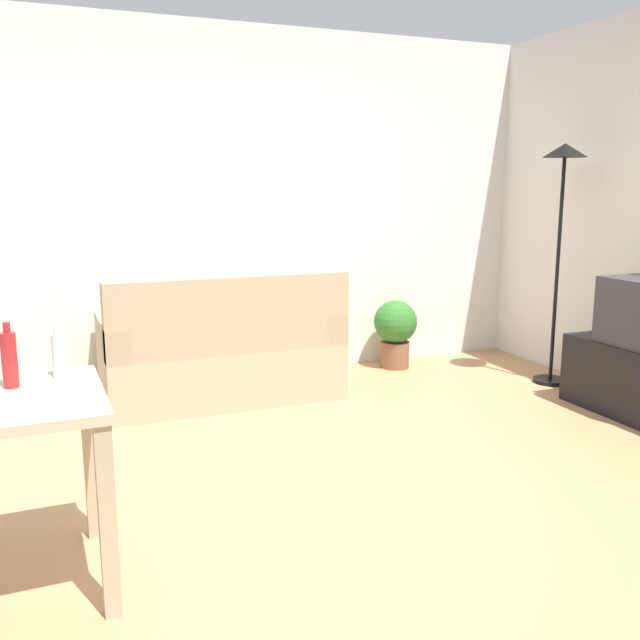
{
  "coord_description": "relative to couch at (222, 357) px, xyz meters",
  "views": [
    {
      "loc": [
        -1.37,
        -3.14,
        1.52
      ],
      "look_at": [
        0.1,
        0.5,
        0.75
      ],
      "focal_mm": 39.11,
      "sensor_mm": 36.0,
      "label": 1
    }
  ],
  "objects": [
    {
      "name": "bottle_clear",
      "position": [
        -1.11,
        -1.84,
        0.54
      ],
      "size": [
        0.05,
        0.05,
        0.21
      ],
      "color": "silver",
      "rests_on": "desk"
    },
    {
      "name": "ground_plane",
      "position": [
        0.21,
        -1.59,
        -0.32
      ],
      "size": [
        5.2,
        4.4,
        0.02
      ],
      "primitive_type": "cube",
      "color": "tan"
    },
    {
      "name": "bottle_red",
      "position": [
        -1.29,
        -1.94,
        0.56
      ],
      "size": [
        0.06,
        0.06,
        0.25
      ],
      "color": "#AD2323",
      "rests_on": "desk"
    },
    {
      "name": "couch",
      "position": [
        0.0,
        0.0,
        0.0
      ],
      "size": [
        1.65,
        0.84,
        0.92
      ],
      "rotation": [
        0.0,
        0.0,
        3.14
      ],
      "color": "tan",
      "rests_on": "ground_plane"
    },
    {
      "name": "potted_plant",
      "position": [
        1.56,
        0.31,
        0.02
      ],
      "size": [
        0.36,
        0.36,
        0.57
      ],
      "color": "brown",
      "rests_on": "ground_plane"
    },
    {
      "name": "torchiere_lamp",
      "position": [
        2.46,
        -0.55,
        1.1
      ],
      "size": [
        0.32,
        0.32,
        1.81
      ],
      "color": "black",
      "rests_on": "ground_plane"
    },
    {
      "name": "wall_rear",
      "position": [
        0.21,
        0.61,
        1.04
      ],
      "size": [
        5.2,
        0.1,
        2.7
      ],
      "primitive_type": "cube",
      "color": "silver",
      "rests_on": "ground_plane"
    }
  ]
}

